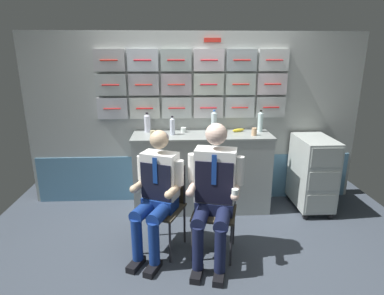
# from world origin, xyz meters

# --- Properties ---
(ground) EXTENTS (4.80, 4.80, 0.04)m
(ground) POSITION_xyz_m (0.00, 0.00, -0.02)
(ground) COLOR #373E49
(galley_bulkhead) EXTENTS (4.20, 0.14, 2.15)m
(galley_bulkhead) POSITION_xyz_m (-0.01, 1.37, 1.11)
(galley_bulkhead) COLOR #ACB0AC
(galley_bulkhead) RESTS_ON ground
(galley_counter) EXTENTS (1.67, 0.53, 0.96)m
(galley_counter) POSITION_xyz_m (0.06, 1.09, 0.48)
(galley_counter) COLOR #98A09D
(galley_counter) RESTS_ON ground
(service_trolley) EXTENTS (0.40, 0.65, 0.92)m
(service_trolley) POSITION_xyz_m (1.42, 0.99, 0.49)
(service_trolley) COLOR black
(service_trolley) RESTS_ON ground
(folding_chair_left) EXTENTS (0.53, 0.53, 0.84)m
(folding_chair_left) POSITION_xyz_m (-0.38, 0.30, 0.52)
(folding_chair_left) COLOR #2D2D33
(folding_chair_left) RESTS_ON ground
(crew_member_left) EXTENTS (0.54, 0.65, 1.22)m
(crew_member_left) POSITION_xyz_m (-0.44, 0.15, 0.66)
(crew_member_left) COLOR black
(crew_member_left) RESTS_ON ground
(folding_chair_center) EXTENTS (0.48, 0.48, 0.84)m
(folding_chair_center) POSITION_xyz_m (0.13, 0.21, 0.52)
(folding_chair_center) COLOR #2D2D33
(folding_chair_center) RESTS_ON ground
(crew_member_center) EXTENTS (0.54, 0.69, 1.30)m
(crew_member_center) POSITION_xyz_m (0.09, 0.06, 0.72)
(crew_member_center) COLOR black
(crew_member_center) RESTS_ON ground
(water_bottle_short) EXTENTS (0.06, 0.06, 0.27)m
(water_bottle_short) POSITION_xyz_m (0.79, 1.18, 1.09)
(water_bottle_short) COLOR silver
(water_bottle_short) RESTS_ON galley_counter
(water_bottle_blue_cap) EXTENTS (0.08, 0.08, 0.24)m
(water_bottle_blue_cap) POSITION_xyz_m (-0.60, 1.24, 1.08)
(water_bottle_blue_cap) COLOR silver
(water_bottle_blue_cap) RESTS_ON galley_counter
(water_bottle_tall) EXTENTS (0.06, 0.06, 0.22)m
(water_bottle_tall) POSITION_xyz_m (-0.29, 1.08, 1.07)
(water_bottle_tall) COLOR silver
(water_bottle_tall) RESTS_ON galley_counter
(water_bottle_clear) EXTENTS (0.07, 0.07, 0.27)m
(water_bottle_clear) POSITION_xyz_m (0.22, 1.22, 1.09)
(water_bottle_clear) COLOR silver
(water_bottle_clear) RESTS_ON galley_counter
(paper_cup_blue) EXTENTS (0.06, 0.06, 0.08)m
(paper_cup_blue) POSITION_xyz_m (-0.52, 0.98, 1.00)
(paper_cup_blue) COLOR tan
(paper_cup_blue) RESTS_ON galley_counter
(paper_cup_tan) EXTENTS (0.06, 0.06, 0.09)m
(paper_cup_tan) POSITION_xyz_m (0.67, 1.00, 1.01)
(paper_cup_tan) COLOR tan
(paper_cup_tan) RESTS_ON galley_counter
(coffee_cup_white) EXTENTS (0.06, 0.06, 0.06)m
(coffee_cup_white) POSITION_xyz_m (0.16, 0.99, 1.00)
(coffee_cup_white) COLOR white
(coffee_cup_white) RESTS_ON galley_counter
(coffee_cup_spare) EXTENTS (0.07, 0.07, 0.06)m
(coffee_cup_spare) POSITION_xyz_m (-0.16, 1.20, 0.99)
(coffee_cup_spare) COLOR white
(coffee_cup_spare) RESTS_ON galley_counter
(snack_banana) EXTENTS (0.17, 0.10, 0.04)m
(snack_banana) POSITION_xyz_m (0.52, 1.18, 0.98)
(snack_banana) COLOR yellow
(snack_banana) RESTS_ON galley_counter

